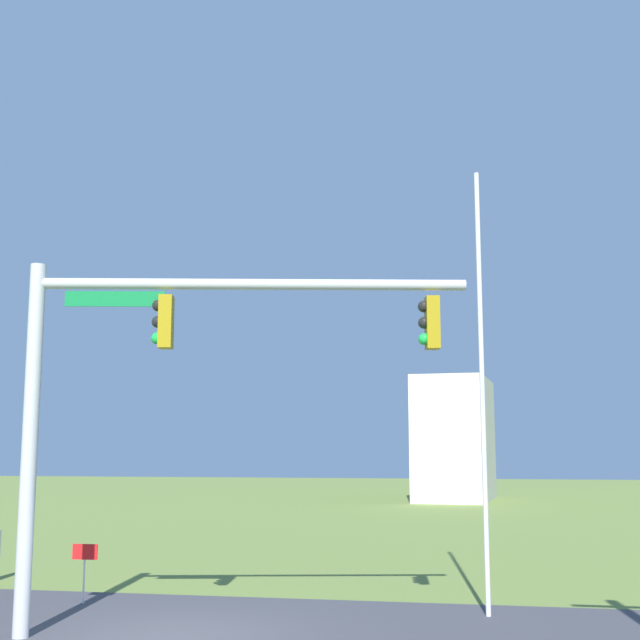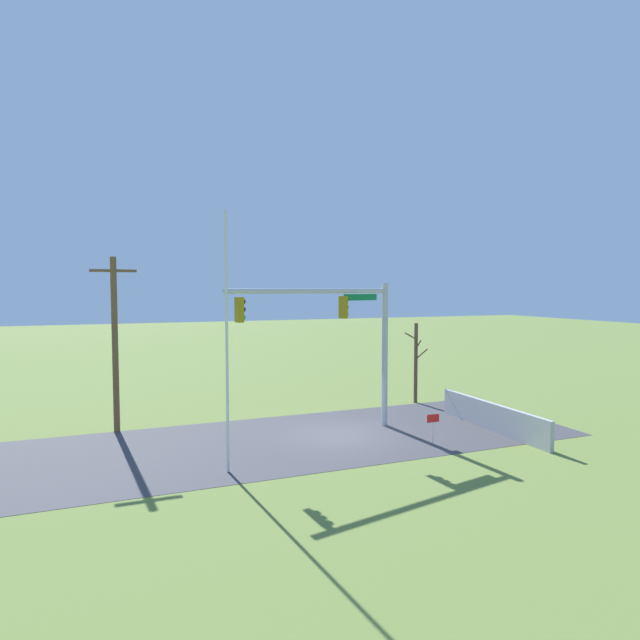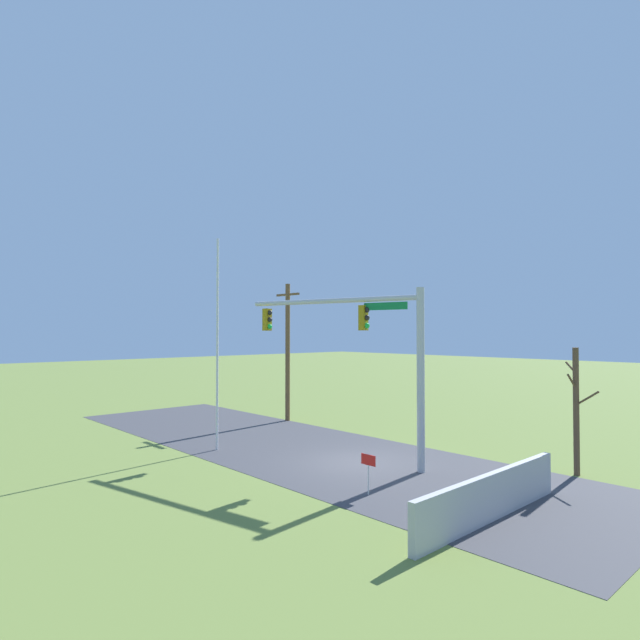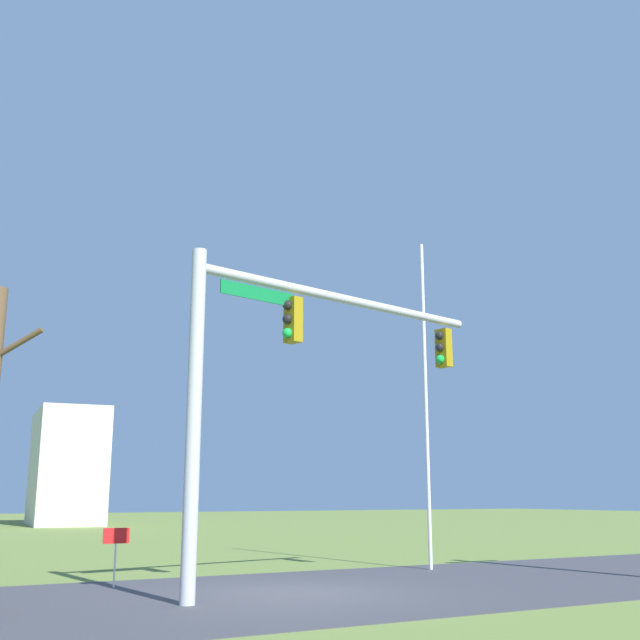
# 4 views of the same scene
# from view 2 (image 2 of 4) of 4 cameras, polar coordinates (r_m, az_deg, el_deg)

# --- Properties ---
(ground_plane) EXTENTS (160.00, 160.00, 0.00)m
(ground_plane) POSITION_cam_2_polar(r_m,az_deg,el_deg) (22.69, 2.34, -12.56)
(ground_plane) COLOR olive
(road_surface) EXTENTS (28.00, 8.00, 0.01)m
(road_surface) POSITION_cam_2_polar(r_m,az_deg,el_deg) (21.47, -7.77, -13.52)
(road_surface) COLOR #3D3D42
(road_surface) RESTS_ON ground_plane
(sidewalk_corner) EXTENTS (6.00, 6.00, 0.01)m
(sidewalk_corner) POSITION_cam_2_polar(r_m,az_deg,el_deg) (24.80, 9.19, -11.20)
(sidewalk_corner) COLOR #B7B5AD
(sidewalk_corner) RESTS_ON ground_plane
(retaining_fence) EXTENTS (0.20, 6.84, 1.22)m
(retaining_fence) POSITION_cam_2_polar(r_m,az_deg,el_deg) (24.39, 18.49, -10.12)
(retaining_fence) COLOR #A8A8AD
(retaining_fence) RESTS_ON ground_plane
(signal_mast) EXTENTS (7.79, 1.85, 6.53)m
(signal_mast) POSITION_cam_2_polar(r_m,az_deg,el_deg) (22.22, 2.93, -0.76)
(signal_mast) COLOR #B2B5BA
(signal_mast) RESTS_ON ground_plane
(flagpole) EXTENTS (0.10, 0.10, 8.89)m
(flagpole) POSITION_cam_2_polar(r_m,az_deg,el_deg) (17.63, -10.27, -2.50)
(flagpole) COLOR silver
(flagpole) RESTS_ON ground_plane
(utility_pole) EXTENTS (1.90, 0.26, 7.65)m
(utility_pole) POSITION_cam_2_polar(r_m,az_deg,el_deg) (24.06, -21.75, -2.22)
(utility_pole) COLOR brown
(utility_pole) RESTS_ON ground_plane
(bare_tree) EXTENTS (1.27, 1.02, 4.40)m
(bare_tree) POSITION_cam_2_polar(r_m,az_deg,el_deg) (28.86, 10.57, -4.58)
(bare_tree) COLOR brown
(bare_tree) RESTS_ON ground_plane
(open_sign) EXTENTS (0.56, 0.04, 1.22)m
(open_sign) POSITION_cam_2_polar(r_m,az_deg,el_deg) (21.60, 12.40, -10.97)
(open_sign) COLOR silver
(open_sign) RESTS_ON ground_plane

